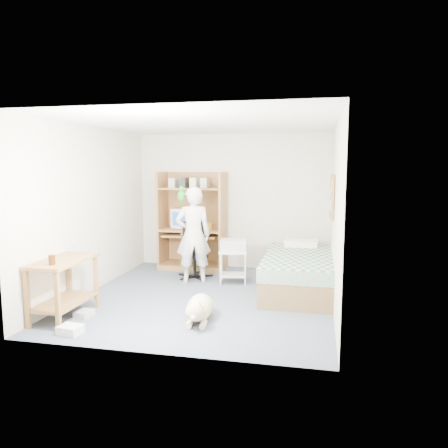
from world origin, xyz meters
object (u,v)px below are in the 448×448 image
person (193,235)px  bed (298,273)px  printer_cart (233,261)px  side_desk (63,279)px  dog (199,308)px  computer_hutch (193,225)px  office_chair (194,258)px

person → bed: bearing=153.0°
printer_cart → side_desk: bearing=-139.9°
bed → person: size_ratio=1.28×
dog → printer_cart: 1.84m
computer_hutch → office_chair: bearing=-72.3°
bed → office_chair: size_ratio=2.12×
computer_hutch → dog: 2.91m
side_desk → computer_hutch: bearing=73.9°
dog → computer_hutch: bearing=100.9°
office_chair → printer_cart: office_chair is taller
side_desk → office_chair: (1.06, 2.27, -0.15)m
dog → person: bearing=101.6°
printer_cart → dog: bearing=-101.4°
computer_hutch → side_desk: 3.08m
person → office_chair: bearing=-98.8°
side_desk → printer_cart: size_ratio=1.84×
side_desk → printer_cart: 2.73m
dog → printer_cart: size_ratio=1.83×
office_chair → dog: (0.64, -2.04, -0.18)m
bed → dog: bed is taller
bed → printer_cart: (-1.07, 0.25, 0.07)m
bed → side_desk: bearing=-147.5°
person → printer_cart: bearing=166.3°
computer_hutch → bed: bearing=-29.3°
dog → printer_cart: (0.08, 1.83, 0.20)m
bed → computer_hutch: bearing=150.7°
person → computer_hutch: bearing=-95.6°
computer_hutch → dog: computer_hutch is taller
bed → printer_cart: bearing=167.0°
bed → office_chair: 1.84m
office_chair → dog: office_chair is taller
dog → office_chair: bearing=100.9°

